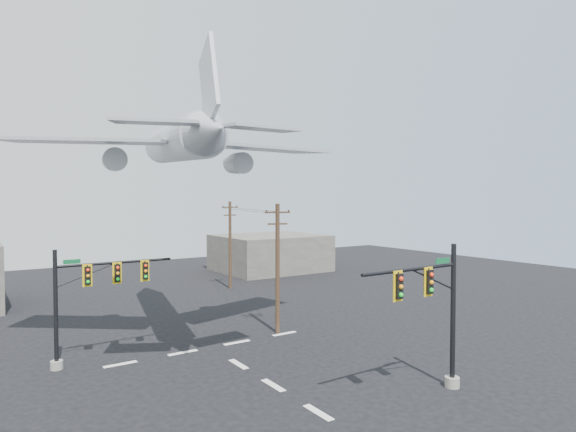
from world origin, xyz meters
TOP-DOWN VIEW (x-y plane):
  - ground at (0.00, 0.00)m, footprint 120.00×120.00m
  - lane_markings at (0.00, 5.33)m, footprint 14.00×21.20m
  - signal_mast_near at (6.44, -1.60)m, footprint 6.93×0.85m
  - signal_mast_far at (-7.58, 13.17)m, footprint 7.36×0.78m
  - utility_pole_a at (5.70, 12.48)m, footprint 1.91×0.68m
  - utility_pole_b at (11.02, 30.73)m, footprint 1.99×0.33m
  - power_lines at (8.36, 21.61)m, footprint 7.10×18.27m
  - airliner at (-1.14, 14.75)m, footprint 23.34×24.91m
  - building_right at (22.00, 40.00)m, footprint 14.00×12.00m

SIDE VIEW (x-z plane):
  - ground at x=0.00m, z-range 0.00..0.00m
  - lane_markings at x=0.00m, z-range 0.01..0.01m
  - building_right at x=22.00m, z-range 0.00..5.00m
  - signal_mast_far at x=-7.58m, z-range 0.49..7.59m
  - signal_mast_near at x=6.44m, z-range 0.26..7.97m
  - utility_pole_a at x=5.70m, z-range 0.22..9.96m
  - utility_pole_b at x=11.02m, z-range 0.23..10.06m
  - power_lines at x=8.36m, z-range 9.06..9.09m
  - airliner at x=-1.14m, z-range 10.66..17.38m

